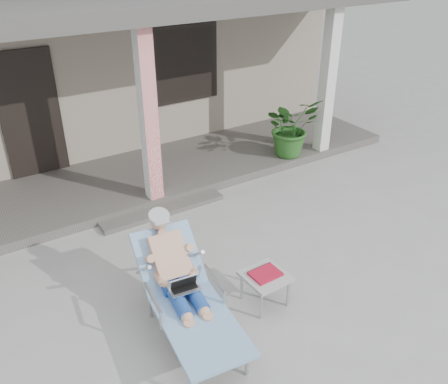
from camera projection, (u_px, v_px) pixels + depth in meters
ground at (228, 277)px, 5.99m from camera, size 60.00×60.00×0.00m
house at (63, 48)px, 10.00m from camera, size 10.40×5.40×3.30m
porch_deck at (134, 179)px, 8.18m from camera, size 10.00×2.00×0.15m
porch_overhang at (119, 14)px, 6.83m from camera, size 10.00×2.30×2.85m
porch_step at (164, 210)px, 7.35m from camera, size 2.00×0.30×0.07m
lounger at (182, 272)px, 4.91m from camera, size 0.88×1.90×1.20m
side_table at (265, 278)px, 5.41m from camera, size 0.50×0.50×0.43m
potted_palm at (291, 127)px, 8.67m from camera, size 1.03×0.91×1.09m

